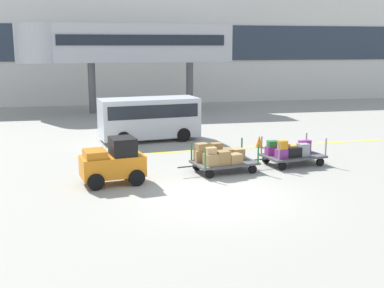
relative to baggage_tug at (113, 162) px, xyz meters
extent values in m
plane|color=#9E9B91|center=(2.97, -2.03, -0.75)|extent=(120.00, 120.00, 0.00)
cube|color=yellow|center=(6.74, 4.72, -0.75)|extent=(16.46, 1.20, 0.01)
cube|color=silver|center=(2.97, 23.97, 3.66)|extent=(59.60, 2.40, 8.82)
cube|color=#2D3847|center=(2.97, 22.72, 4.10)|extent=(56.62, 0.12, 2.80)
cube|color=#B7B7BC|center=(2.89, 17.97, 4.04)|extent=(12.52, 2.20, 2.60)
cylinder|color=#B7B7BC|center=(-3.97, 17.97, 4.04)|extent=(3.00, 3.00, 2.60)
cube|color=#1E232D|center=(2.89, 16.83, 4.24)|extent=(11.27, 0.08, 0.70)
cylinder|color=#59595B|center=(-0.56, 17.97, 0.99)|extent=(0.50, 0.50, 3.49)
cylinder|color=#59595B|center=(6.33, 17.97, 0.99)|extent=(0.50, 0.50, 3.49)
cube|color=orange|center=(-0.03, -0.01, -0.12)|extent=(2.26, 1.45, 0.70)
cube|color=black|center=(0.33, 0.06, 0.53)|extent=(0.96, 1.11, 0.60)
cube|color=orange|center=(-0.60, -0.11, 0.35)|extent=(0.85, 1.04, 0.24)
cylinder|color=black|center=(-0.80, 0.39, -0.47)|extent=(0.58, 0.28, 0.56)
cylinder|color=black|center=(-0.61, -0.64, -0.47)|extent=(0.58, 0.28, 0.56)
cylinder|color=black|center=(0.55, 0.63, -0.47)|extent=(0.58, 0.28, 0.56)
cylinder|color=black|center=(0.73, -0.40, -0.47)|extent=(0.58, 0.28, 0.56)
cube|color=#4C4C4F|center=(4.10, 0.73, -0.39)|extent=(2.51, 1.78, 0.08)
cylinder|color=#237033|center=(2.95, 1.18, 0.00)|extent=(0.06, 0.06, 0.70)
cylinder|color=#237033|center=(3.17, -0.09, 0.00)|extent=(0.06, 0.06, 0.70)
cylinder|color=#237033|center=(5.03, 1.55, 0.00)|extent=(0.06, 0.06, 0.70)
cylinder|color=#237033|center=(5.26, 0.28, 0.00)|extent=(0.06, 0.06, 0.70)
cylinder|color=black|center=(3.15, 1.16, -0.59)|extent=(0.33, 0.15, 0.32)
cylinder|color=black|center=(3.36, -0.01, -0.59)|extent=(0.33, 0.15, 0.32)
cylinder|color=black|center=(4.85, 1.47, -0.59)|extent=(0.33, 0.15, 0.32)
cylinder|color=black|center=(5.06, 0.29, -0.59)|extent=(0.33, 0.15, 0.32)
cylinder|color=#333333|center=(2.63, 0.47, -0.41)|extent=(0.70, 0.17, 0.05)
cube|color=olive|center=(3.28, 0.94, -0.14)|extent=(0.53, 0.49, 0.43)
cube|color=#9E7A4C|center=(3.47, 0.27, -0.14)|extent=(0.56, 0.57, 0.42)
cube|color=#A87F4C|center=(3.83, 0.97, -0.18)|extent=(0.49, 0.52, 0.34)
cube|color=olive|center=(3.93, 0.34, -0.11)|extent=(0.51, 0.49, 0.49)
cube|color=olive|center=(4.28, 1.07, -0.15)|extent=(0.43, 0.53, 0.40)
cube|color=#A87F4C|center=(4.39, 0.41, -0.18)|extent=(0.61, 0.56, 0.35)
cube|color=tan|center=(4.73, 1.19, -0.17)|extent=(0.54, 0.56, 0.37)
cube|color=#9E7A4C|center=(3.28, 0.94, 0.20)|extent=(0.51, 0.45, 0.25)
cube|color=tan|center=(3.47, 0.27, 0.19)|extent=(0.38, 0.31, 0.23)
cube|color=olive|center=(3.83, 0.97, 0.15)|extent=(0.47, 0.40, 0.33)
cube|color=#4C4C4F|center=(7.06, 1.25, -0.39)|extent=(2.51, 1.78, 0.08)
cylinder|color=gray|center=(5.90, 1.70, 0.00)|extent=(0.06, 0.06, 0.70)
cylinder|color=gray|center=(6.13, 0.43, 0.00)|extent=(0.06, 0.06, 0.70)
cylinder|color=gray|center=(7.98, 2.07, 0.00)|extent=(0.06, 0.06, 0.70)
cylinder|color=gray|center=(8.21, 0.80, 0.00)|extent=(0.06, 0.06, 0.70)
cylinder|color=black|center=(6.10, 1.69, -0.59)|extent=(0.33, 0.15, 0.32)
cylinder|color=black|center=(6.31, 0.52, -0.59)|extent=(0.33, 0.15, 0.32)
cylinder|color=black|center=(7.80, 1.99, -0.59)|extent=(0.33, 0.15, 0.32)
cylinder|color=black|center=(8.01, 0.82, -0.59)|extent=(0.33, 0.15, 0.32)
cylinder|color=#333333|center=(5.58, 0.99, -0.41)|extent=(0.70, 0.17, 0.05)
cube|color=#8C338C|center=(6.27, 1.46, -0.19)|extent=(0.61, 0.38, 0.33)
cube|color=#8C338C|center=(6.42, 0.81, -0.17)|extent=(0.58, 0.36, 0.36)
cube|color=orange|center=(6.72, 1.56, -0.16)|extent=(0.62, 0.39, 0.38)
cube|color=black|center=(6.91, 0.88, -0.16)|extent=(0.64, 0.39, 0.38)
cube|color=orange|center=(7.25, 1.63, -0.21)|extent=(0.48, 0.31, 0.29)
cube|color=#99999E|center=(7.36, 1.01, -0.11)|extent=(0.45, 0.40, 0.48)
cube|color=#8C338C|center=(7.72, 1.65, -0.11)|extent=(0.52, 0.33, 0.48)
cube|color=#236B2D|center=(6.27, 1.46, 0.09)|extent=(0.39, 0.34, 0.22)
cube|color=orange|center=(6.42, 0.81, 0.17)|extent=(0.35, 0.29, 0.32)
cube|color=silver|center=(2.11, 7.43, 0.39)|extent=(5.02, 2.54, 1.90)
cube|color=#1E232D|center=(2.11, 7.43, 0.79)|extent=(4.64, 2.53, 0.64)
cylinder|color=black|center=(0.76, 6.36, -0.41)|extent=(0.71, 0.33, 0.68)
cylinder|color=black|center=(3.71, 6.77, -0.41)|extent=(0.71, 0.33, 0.68)
cone|color=orange|center=(6.88, 4.67, -0.48)|extent=(0.36, 0.36, 0.55)
camera|label=1|loc=(-0.65, -15.99, 3.86)|focal=44.95mm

